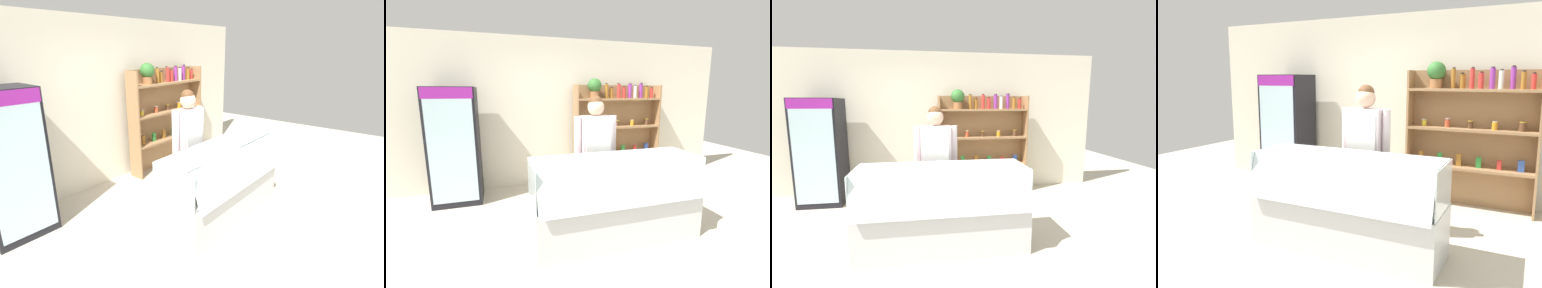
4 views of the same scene
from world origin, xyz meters
TOP-DOWN VIEW (x-y plane):
  - ground_plane at (0.00, 0.00)m, footprint 12.00×12.00m
  - back_wall at (0.00, 2.16)m, footprint 6.80×0.10m
  - drinks_fridge at (-1.80, 1.68)m, footprint 0.72×0.60m
  - shelving_unit at (1.01, 1.87)m, footprint 1.70×0.29m
  - deli_display_case at (0.14, -0.03)m, footprint 1.98×0.71m
  - shop_clerk at (0.10, 0.53)m, footprint 0.59×0.25m

SIDE VIEW (x-z plane):
  - ground_plane at x=0.00m, z-range 0.00..0.00m
  - deli_display_case at x=0.14m, z-range -0.19..0.82m
  - drinks_fridge at x=-1.80m, z-range 0.00..1.82m
  - shop_clerk at x=0.10m, z-range 0.16..1.85m
  - shelving_unit at x=1.01m, z-range 0.12..2.11m
  - back_wall at x=0.00m, z-range 0.00..2.70m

